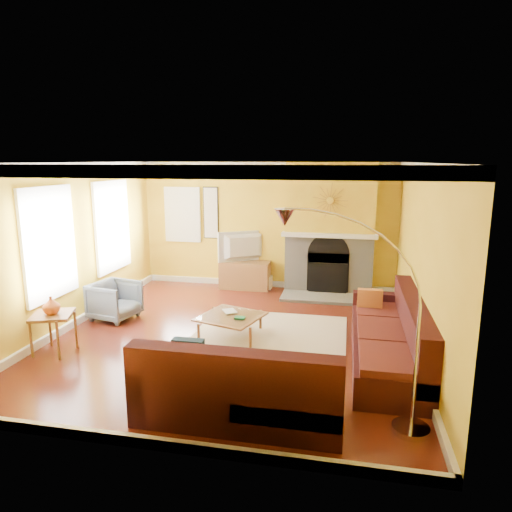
% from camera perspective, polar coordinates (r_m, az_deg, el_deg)
% --- Properties ---
extents(floor, '(5.50, 6.00, 0.02)m').
position_cam_1_polar(floor, '(7.37, -2.85, -9.98)').
color(floor, maroon).
rests_on(floor, ground).
extents(ceiling, '(5.50, 6.00, 0.02)m').
position_cam_1_polar(ceiling, '(6.84, -3.08, 11.66)').
color(ceiling, white).
rests_on(ceiling, ground).
extents(wall_back, '(5.50, 0.02, 2.70)m').
position_cam_1_polar(wall_back, '(9.88, 1.39, 3.83)').
color(wall_back, gold).
rests_on(wall_back, ground).
extents(wall_front, '(5.50, 0.02, 2.70)m').
position_cam_1_polar(wall_front, '(4.23, -13.22, -7.53)').
color(wall_front, gold).
rests_on(wall_front, ground).
extents(wall_left, '(0.02, 6.00, 2.70)m').
position_cam_1_polar(wall_left, '(8.11, -22.20, 1.17)').
color(wall_left, gold).
rests_on(wall_left, ground).
extents(wall_right, '(0.02, 6.00, 2.70)m').
position_cam_1_polar(wall_right, '(6.85, 20.01, -0.51)').
color(wall_right, gold).
rests_on(wall_right, ground).
extents(baseboard, '(5.50, 6.00, 0.12)m').
position_cam_1_polar(baseboard, '(7.35, -2.85, -9.47)').
color(baseboard, white).
rests_on(baseboard, floor).
extents(crown_molding, '(5.50, 6.00, 0.12)m').
position_cam_1_polar(crown_molding, '(6.84, -3.08, 11.08)').
color(crown_molding, white).
rests_on(crown_molding, ceiling).
extents(window_left_near, '(0.06, 1.22, 1.72)m').
position_cam_1_polar(window_left_near, '(9.17, -17.61, 3.59)').
color(window_left_near, white).
rests_on(window_left_near, wall_left).
extents(window_left_far, '(0.06, 1.22, 1.72)m').
position_cam_1_polar(window_left_far, '(7.58, -24.52, 1.44)').
color(window_left_far, white).
rests_on(window_left_far, wall_left).
extents(window_back, '(0.82, 0.06, 1.22)m').
position_cam_1_polar(window_back, '(10.31, -9.15, 5.14)').
color(window_back, white).
rests_on(window_back, wall_back).
extents(wall_art, '(0.34, 0.04, 1.14)m').
position_cam_1_polar(wall_art, '(10.11, -5.67, 5.38)').
color(wall_art, white).
rests_on(wall_art, wall_back).
extents(fireplace, '(1.80, 0.40, 2.70)m').
position_cam_1_polar(fireplace, '(9.53, 9.19, 3.38)').
color(fireplace, gray).
rests_on(fireplace, floor).
extents(mantel, '(1.92, 0.22, 0.08)m').
position_cam_1_polar(mantel, '(9.31, 9.10, 2.56)').
color(mantel, white).
rests_on(mantel, fireplace).
extents(hearth, '(1.80, 0.70, 0.06)m').
position_cam_1_polar(hearth, '(9.29, 8.77, -5.19)').
color(hearth, gray).
rests_on(hearth, floor).
extents(sunburst, '(0.70, 0.04, 0.70)m').
position_cam_1_polar(sunburst, '(9.24, 9.25, 6.86)').
color(sunburst, olive).
rests_on(sunburst, fireplace).
extents(rug, '(2.40, 1.80, 0.02)m').
position_cam_1_polar(rug, '(7.53, 1.92, -9.35)').
color(rug, beige).
rests_on(rug, floor).
extents(sectional_sofa, '(3.20, 3.61, 0.90)m').
position_cam_1_polar(sectional_sofa, '(6.19, 5.53, -9.82)').
color(sectional_sofa, '#3D1315').
rests_on(sectional_sofa, floor).
extents(coffee_table, '(1.11, 1.11, 0.35)m').
position_cam_1_polar(coffee_table, '(7.28, -3.16, -8.71)').
color(coffee_table, white).
rests_on(coffee_table, floor).
extents(media_console, '(1.07, 0.48, 0.59)m').
position_cam_1_polar(media_console, '(9.91, -1.37, -2.38)').
color(media_console, brown).
rests_on(media_console, floor).
extents(tv, '(1.03, 0.74, 0.65)m').
position_cam_1_polar(tv, '(9.77, -1.39, 1.15)').
color(tv, black).
rests_on(tv, media_console).
extents(subwoofer, '(0.27, 0.27, 0.27)m').
position_cam_1_polar(subwoofer, '(9.92, 1.18, -3.29)').
color(subwoofer, white).
rests_on(subwoofer, floor).
extents(armchair, '(0.86, 0.85, 0.67)m').
position_cam_1_polar(armchair, '(8.38, -17.23, -5.33)').
color(armchair, slate).
rests_on(armchair, floor).
extents(side_table, '(0.69, 0.69, 0.59)m').
position_cam_1_polar(side_table, '(7.26, -23.95, -8.82)').
color(side_table, brown).
rests_on(side_table, floor).
extents(vase, '(0.28, 0.28, 0.25)m').
position_cam_1_polar(vase, '(7.13, -24.23, -5.64)').
color(vase, '#D15C24').
rests_on(vase, side_table).
extents(book, '(0.30, 0.32, 0.03)m').
position_cam_1_polar(book, '(7.33, -4.02, -7.01)').
color(book, white).
rests_on(book, coffee_table).
extents(arc_lamp, '(1.43, 0.36, 2.26)m').
position_cam_1_polar(arc_lamp, '(4.73, 12.20, -8.23)').
color(arc_lamp, silver).
rests_on(arc_lamp, floor).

